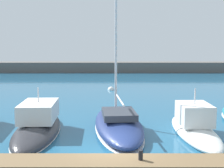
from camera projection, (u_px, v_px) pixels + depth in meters
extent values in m
plane|color=#1E567A|center=(113.00, 156.00, 15.22)|extent=(120.00, 120.00, 0.00)
cube|color=brown|center=(113.00, 166.00, 13.30)|extent=(35.22, 1.58, 0.55)
cube|color=#5B5651|center=(112.00, 67.00, 58.28)|extent=(108.00, 3.55, 1.91)
ellipsoid|color=#2D2D33|center=(38.00, 131.00, 18.92)|extent=(2.89, 8.28, 1.14)
ellipsoid|color=silver|center=(38.00, 133.00, 18.94)|extent=(2.91, 8.37, 0.12)
cube|color=silver|center=(39.00, 111.00, 19.30)|extent=(2.24, 3.35, 1.14)
cube|color=black|center=(41.00, 106.00, 19.96)|extent=(1.93, 0.89, 0.64)
cylinder|color=silver|center=(38.00, 95.00, 19.16)|extent=(0.08, 0.08, 0.94)
ellipsoid|color=navy|center=(118.00, 125.00, 19.73)|extent=(3.79, 9.64, 1.19)
ellipsoid|color=silver|center=(118.00, 129.00, 19.78)|extent=(3.83, 9.73, 0.12)
cylinder|color=silver|center=(116.00, 10.00, 20.09)|extent=(0.16, 0.16, 13.57)
cylinder|color=silver|center=(120.00, 100.00, 18.52)|extent=(0.44, 3.45, 0.11)
cube|color=#333842|center=(119.00, 114.00, 19.19)|extent=(2.27, 2.86, 0.41)
ellipsoid|color=white|center=(194.00, 132.00, 18.72)|extent=(2.42, 7.74, 0.88)
cube|color=silver|center=(194.00, 114.00, 18.76)|extent=(1.92, 2.52, 1.27)
cube|color=black|center=(190.00, 108.00, 19.64)|extent=(1.68, 0.66, 0.71)
cylinder|color=silver|center=(195.00, 96.00, 18.61)|extent=(0.08, 0.08, 0.96)
sphere|color=white|center=(111.00, 90.00, 36.38)|extent=(0.78, 0.78, 0.78)
cylinder|color=black|center=(141.00, 155.00, 13.23)|extent=(0.20, 0.20, 0.44)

